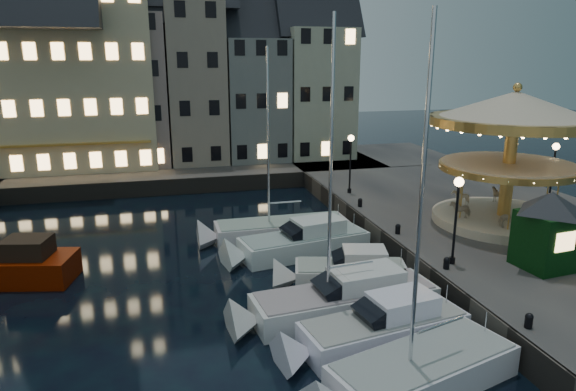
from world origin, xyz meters
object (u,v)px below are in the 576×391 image
object	(u,v)px
bollard_a	(529,320)
bollard_d	(360,202)
motorboat_a	(411,376)
motorboat_f	(273,231)
motorboat_d	(341,274)
carousel	(513,133)
ticket_kiosk	(549,217)
streetlamp_c	(351,155)
motorboat_b	(375,331)
bollard_b	(447,263)
streetlamp_d	(553,166)
red_fishing_boat	(3,268)
motorboat_c	(336,301)
streetlamp_b	(457,208)
bollard_c	(398,228)
motorboat_e	(298,244)

from	to	relation	value
bollard_a	bollard_d	world-z (taller)	same
motorboat_a	motorboat_f	bearing A→B (deg)	94.51
motorboat_d	motorboat_f	bearing A→B (deg)	103.48
carousel	ticket_kiosk	size ratio (longest dim) A/B	2.24
streetlamp_c	motorboat_b	distance (m)	18.52
bollard_b	motorboat_f	size ratio (longest dim) A/B	0.05
streetlamp_d	carousel	size ratio (longest dim) A/B	0.45
bollard_b	motorboat_a	bearing A→B (deg)	-128.63
streetlamp_c	red_fishing_boat	bearing A→B (deg)	-160.69
streetlamp_c	motorboat_c	size ratio (longest dim) A/B	0.35
motorboat_a	motorboat_c	world-z (taller)	motorboat_a
streetlamp_c	ticket_kiosk	bearing A→B (deg)	-75.65
streetlamp_b	streetlamp_c	world-z (taller)	same
streetlamp_b	bollard_c	xyz separation A→B (m)	(-0.60, 4.50, -2.41)
bollard_b	bollard_c	size ratio (longest dim) A/B	1.00
streetlamp_b	motorboat_f	bearing A→B (deg)	127.33
streetlamp_b	motorboat_d	world-z (taller)	streetlamp_b
bollard_d	carousel	world-z (taller)	carousel
streetlamp_b	carousel	size ratio (longest dim) A/B	0.45
bollard_c	motorboat_e	size ratio (longest dim) A/B	0.07
bollard_a	bollard_b	distance (m)	5.50
bollard_a	red_fishing_boat	size ratio (longest dim) A/B	0.08
red_fishing_boat	streetlamp_d	bearing A→B (deg)	1.45
bollard_a	motorboat_a	xyz separation A→B (m)	(-4.89, -0.62, -1.06)
streetlamp_b	motorboat_e	distance (m)	9.07
motorboat_d	motorboat_c	bearing A→B (deg)	-114.22
motorboat_e	motorboat_f	bearing A→B (deg)	105.95
streetlamp_d	red_fishing_boat	world-z (taller)	red_fishing_boat
streetlamp_d	bollard_c	distance (m)	12.40
bollard_d	motorboat_c	distance (m)	12.54
streetlamp_b	streetlamp_d	size ratio (longest dim) A/B	1.00
streetlamp_c	motorboat_b	bearing A→B (deg)	-107.79
streetlamp_c	motorboat_f	world-z (taller)	motorboat_f
motorboat_d	motorboat_e	bearing A→B (deg)	101.92
motorboat_c	carousel	world-z (taller)	motorboat_c
bollard_a	motorboat_c	distance (m)	7.40
red_fishing_boat	streetlamp_b	bearing A→B (deg)	-16.51
bollard_b	motorboat_f	distance (m)	11.17
motorboat_c	red_fishing_boat	xyz separation A→B (m)	(-14.71, 7.39, 0.01)
motorboat_b	motorboat_c	world-z (taller)	motorboat_c
motorboat_f	streetlamp_c	bearing A→B (deg)	35.05
streetlamp_c	bollard_a	world-z (taller)	streetlamp_c
motorboat_a	motorboat_b	world-z (taller)	motorboat_a
motorboat_c	ticket_kiosk	xyz separation A→B (m)	(9.99, -0.24, 3.06)
motorboat_f	bollard_c	bearing A→B (deg)	-35.11
bollard_a	bollard_b	xyz separation A→B (m)	(0.00, 5.50, 0.00)
streetlamp_c	red_fishing_boat	distance (m)	22.37
motorboat_b	streetlamp_b	bearing A→B (deg)	34.60
motorboat_c	motorboat_e	bearing A→B (deg)	87.96
carousel	streetlamp_d	bearing A→B (deg)	23.80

